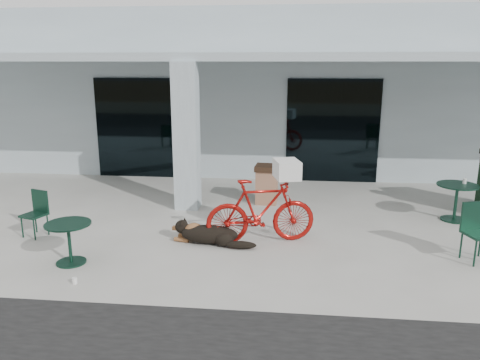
# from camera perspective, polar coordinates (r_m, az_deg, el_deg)

# --- Properties ---
(ground) EXTENTS (80.00, 80.00, 0.00)m
(ground) POSITION_cam_1_polar(r_m,az_deg,el_deg) (8.04, 0.81, -8.58)
(ground) COLOR #B2B0A7
(ground) RESTS_ON ground
(building) EXTENTS (22.00, 7.00, 4.50)m
(building) POSITION_cam_1_polar(r_m,az_deg,el_deg) (15.92, 3.68, 11.09)
(building) COLOR silver
(building) RESTS_ON ground
(storefront_glass_left) EXTENTS (2.80, 0.06, 2.70)m
(storefront_glass_left) POSITION_cam_1_polar(r_m,az_deg,el_deg) (13.07, -11.31, 6.19)
(storefront_glass_left) COLOR black
(storefront_glass_left) RESTS_ON ground
(storefront_glass_right) EXTENTS (2.40, 0.06, 2.70)m
(storefront_glass_right) POSITION_cam_1_polar(r_m,az_deg,el_deg) (12.54, 11.21, 5.86)
(storefront_glass_right) COLOR black
(storefront_glass_right) RESTS_ON ground
(column) EXTENTS (0.50, 0.50, 3.12)m
(column) POSITION_cam_1_polar(r_m,az_deg,el_deg) (10.04, -6.54, 5.22)
(column) COLOR silver
(column) RESTS_ON ground
(overhang) EXTENTS (22.00, 2.80, 0.18)m
(overhang) POSITION_cam_1_polar(r_m,az_deg,el_deg) (11.00, 2.64, 14.71)
(overhang) COLOR silver
(overhang) RESTS_ON column
(bicycle) EXTENTS (2.00, 1.01, 1.16)m
(bicycle) POSITION_cam_1_polar(r_m,az_deg,el_deg) (8.20, 2.55, -3.81)
(bicycle) COLOR #9E100C
(bicycle) RESTS_ON ground
(laundry_basket) EXTENTS (0.52, 0.62, 0.32)m
(laundry_basket) POSITION_cam_1_polar(r_m,az_deg,el_deg) (8.10, 5.73, 1.32)
(laundry_basket) COLOR white
(laundry_basket) RESTS_ON bicycle
(dog) EXTENTS (1.22, 0.61, 0.39)m
(dog) POSITION_cam_1_polar(r_m,az_deg,el_deg) (8.27, -3.75, -6.50)
(dog) COLOR black
(dog) RESTS_ON ground
(cup_near_dog) EXTENTS (0.09, 0.09, 0.09)m
(cup_near_dog) POSITION_cam_1_polar(r_m,az_deg,el_deg) (7.30, -19.51, -11.50)
(cup_near_dog) COLOR white
(cup_near_dog) RESTS_ON ground
(cafe_table_near) EXTENTS (0.85, 0.85, 0.67)m
(cafe_table_near) POSITION_cam_1_polar(r_m,az_deg,el_deg) (7.91, -20.06, -7.26)
(cafe_table_near) COLOR #123325
(cafe_table_near) RESTS_ON ground
(cafe_chair_near) EXTENTS (0.50, 0.52, 0.84)m
(cafe_chair_near) POSITION_cam_1_polar(r_m,az_deg,el_deg) (9.31, -23.84, -3.86)
(cafe_chair_near) COLOR #123325
(cafe_chair_near) RESTS_ON ground
(cafe_table_far) EXTENTS (0.84, 0.84, 0.75)m
(cafe_table_far) POSITION_cam_1_polar(r_m,az_deg,el_deg) (10.34, 24.81, -2.50)
(cafe_table_far) COLOR #123325
(cafe_table_far) RESTS_ON ground
(cafe_chair_far_a) EXTENTS (0.54, 0.57, 0.95)m
(cafe_chair_far_a) POSITION_cam_1_polar(r_m,az_deg,el_deg) (8.36, 27.18, -5.83)
(cafe_chair_far_a) COLOR #123325
(cafe_chair_far_a) RESTS_ON ground
(cup_on_table) EXTENTS (0.08, 0.08, 0.10)m
(cup_on_table) POSITION_cam_1_polar(r_m,az_deg,el_deg) (10.37, 25.70, -0.11)
(cup_on_table) COLOR white
(cup_on_table) RESTS_ON cafe_table_far
(trash_receptacle) EXTENTS (0.55, 0.55, 0.88)m
(trash_receptacle) POSITION_cam_1_polar(r_m,az_deg,el_deg) (10.54, 3.29, -0.51)
(trash_receptacle) COLOR #93664C
(trash_receptacle) RESTS_ON ground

